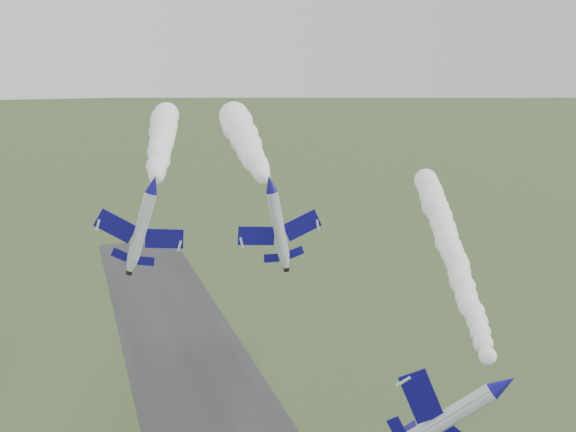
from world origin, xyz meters
name	(u,v)px	position (x,y,z in m)	size (l,w,h in m)	color
jet_lead	(504,385)	(15.93, -4.04, 29.56)	(8.00, 13.53, 9.35)	silver
smoke_trail_jet_lead	(447,239)	(32.52, 31.11, 32.37)	(4.53, 69.73, 4.53)	white
jet_pair_left	(153,184)	(-11.40, 20.96, 45.30)	(9.33, 11.49, 3.69)	silver
smoke_trail_jet_pair_left	(162,139)	(-5.99, 50.86, 46.61)	(4.83, 55.38, 4.83)	white
jet_pair_right	(270,184)	(1.52, 20.21, 44.68)	(9.71, 11.69, 3.22)	silver
smoke_trail_jet_pair_right	(245,140)	(6.46, 48.47, 46.20)	(5.69, 52.63, 5.69)	white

